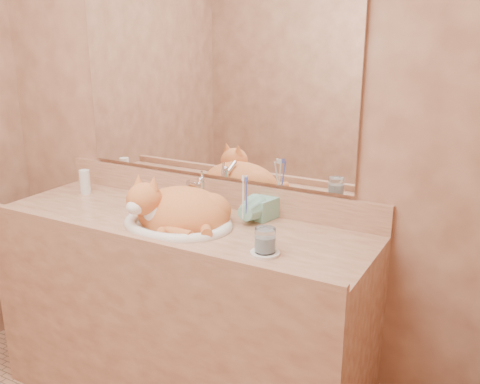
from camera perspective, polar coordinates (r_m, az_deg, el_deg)
The scene contains 12 objects.
wall_back at distance 2.30m, azimuth -3.11°, elevation 8.27°, with size 2.40×0.02×2.50m, color brown.
vanity_counter at distance 2.36m, azimuth -6.41°, elevation -12.94°, with size 1.60×0.55×0.85m, color #8D593F, non-canonical shape.
mirror at distance 2.27m, azimuth -3.34°, elevation 11.72°, with size 1.30×0.02×0.80m, color white.
sink_basin at distance 2.13m, azimuth -6.70°, elevation -1.71°, with size 0.45×0.37×0.14m, color white, non-canonical shape.
faucet at distance 2.26m, azimuth -4.17°, elevation -0.16°, with size 0.04×0.12×0.17m, color silver, non-canonical shape.
cat at distance 2.15m, azimuth -6.67°, elevation -1.76°, with size 0.39×0.32×0.22m, color #C6632D, non-canonical shape.
soap_dispenser at distance 2.14m, azimuth 1.54°, elevation -0.72°, with size 0.09×0.09×0.20m, color #79C3AC.
toothbrush_cup at distance 2.10m, azimuth 0.51°, elevation -2.42°, with size 0.11×0.11×0.10m, color #79C3AC.
toothbrushes at distance 2.07m, azimuth 0.51°, elevation -0.50°, with size 0.03×0.03×0.21m, color silver, non-canonical shape.
saucer at distance 1.87m, azimuth 2.68°, elevation -6.52°, with size 0.10×0.10×0.01m, color white.
water_glass at distance 1.85m, azimuth 2.70°, elevation -5.16°, with size 0.07×0.07×0.09m, color silver.
lotion_bottle at distance 2.62m, azimuth -16.21°, elevation 1.04°, with size 0.05×0.05×0.11m, color silver.
Camera 1 is at (1.21, -0.93, 1.60)m, focal length 40.00 mm.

